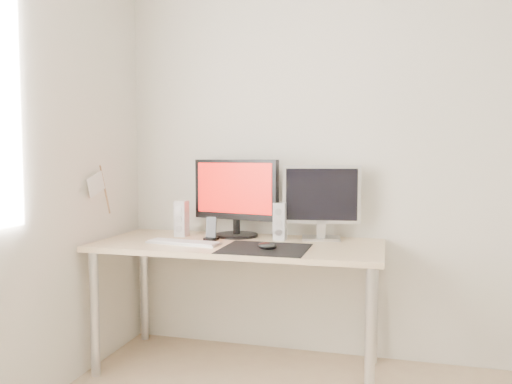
{
  "coord_description": "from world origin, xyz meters",
  "views": [
    {
      "loc": [
        -0.12,
        -1.28,
        1.21
      ],
      "look_at": [
        -0.86,
        1.49,
        1.01
      ],
      "focal_mm": 35.0,
      "sensor_mm": 36.0,
      "label": 1
    }
  ],
  "objects_px": {
    "second_monitor": "(321,198)",
    "mouse": "(267,246)",
    "keyboard": "(184,242)",
    "speaker_right": "(280,221)",
    "phone_dock": "(211,233)",
    "desk": "(238,256)",
    "speaker_left": "(182,218)",
    "main_monitor": "(236,195)"
  },
  "relations": [
    {
      "from": "second_monitor",
      "to": "mouse",
      "type": "bearing_deg",
      "value": -119.14
    },
    {
      "from": "keyboard",
      "to": "speaker_right",
      "type": "bearing_deg",
      "value": 28.89
    },
    {
      "from": "keyboard",
      "to": "phone_dock",
      "type": "distance_m",
      "value": 0.19
    },
    {
      "from": "mouse",
      "to": "keyboard",
      "type": "relative_size",
      "value": 0.24
    },
    {
      "from": "desk",
      "to": "speaker_left",
      "type": "relative_size",
      "value": 7.37
    },
    {
      "from": "mouse",
      "to": "keyboard",
      "type": "bearing_deg",
      "value": 172.55
    },
    {
      "from": "main_monitor",
      "to": "desk",
      "type": "bearing_deg",
      "value": -68.94
    },
    {
      "from": "mouse",
      "to": "speaker_left",
      "type": "relative_size",
      "value": 0.47
    },
    {
      "from": "second_monitor",
      "to": "keyboard",
      "type": "bearing_deg",
      "value": -154.74
    },
    {
      "from": "phone_dock",
      "to": "keyboard",
      "type": "bearing_deg",
      "value": -125.98
    },
    {
      "from": "desk",
      "to": "speaker_right",
      "type": "height_order",
      "value": "speaker_right"
    },
    {
      "from": "main_monitor",
      "to": "second_monitor",
      "type": "relative_size",
      "value": 1.21
    },
    {
      "from": "second_monitor",
      "to": "speaker_left",
      "type": "xyz_separation_m",
      "value": [
        -0.84,
        -0.1,
        -0.13
      ]
    },
    {
      "from": "second_monitor",
      "to": "desk",
      "type": "bearing_deg",
      "value": -152.6
    },
    {
      "from": "mouse",
      "to": "speaker_left",
      "type": "height_order",
      "value": "speaker_left"
    },
    {
      "from": "desk",
      "to": "phone_dock",
      "type": "distance_m",
      "value": 0.22
    },
    {
      "from": "speaker_right",
      "to": "speaker_left",
      "type": "bearing_deg",
      "value": -177.55
    },
    {
      "from": "keyboard",
      "to": "phone_dock",
      "type": "xyz_separation_m",
      "value": [
        0.11,
        0.15,
        0.03
      ]
    },
    {
      "from": "desk",
      "to": "keyboard",
      "type": "height_order",
      "value": "keyboard"
    },
    {
      "from": "main_monitor",
      "to": "keyboard",
      "type": "distance_m",
      "value": 0.45
    },
    {
      "from": "main_monitor",
      "to": "second_monitor",
      "type": "height_order",
      "value": "main_monitor"
    },
    {
      "from": "speaker_right",
      "to": "keyboard",
      "type": "distance_m",
      "value": 0.57
    },
    {
      "from": "speaker_left",
      "to": "keyboard",
      "type": "relative_size",
      "value": 0.5
    },
    {
      "from": "desk",
      "to": "keyboard",
      "type": "xyz_separation_m",
      "value": [
        -0.28,
        -0.11,
        0.09
      ]
    },
    {
      "from": "mouse",
      "to": "speaker_right",
      "type": "xyz_separation_m",
      "value": [
        -0.0,
        0.33,
        0.09
      ]
    },
    {
      "from": "mouse",
      "to": "speaker_right",
      "type": "bearing_deg",
      "value": 90.83
    },
    {
      "from": "mouse",
      "to": "speaker_right",
      "type": "relative_size",
      "value": 0.47
    },
    {
      "from": "main_monitor",
      "to": "speaker_right",
      "type": "relative_size",
      "value": 2.52
    },
    {
      "from": "mouse",
      "to": "keyboard",
      "type": "height_order",
      "value": "mouse"
    },
    {
      "from": "mouse",
      "to": "desk",
      "type": "xyz_separation_m",
      "value": [
        -0.21,
        0.18,
        -0.1
      ]
    },
    {
      "from": "main_monitor",
      "to": "phone_dock",
      "type": "xyz_separation_m",
      "value": [
        -0.1,
        -0.16,
        -0.21
      ]
    },
    {
      "from": "speaker_right",
      "to": "phone_dock",
      "type": "relative_size",
      "value": 1.6
    },
    {
      "from": "keyboard",
      "to": "phone_dock",
      "type": "height_order",
      "value": "phone_dock"
    },
    {
      "from": "main_monitor",
      "to": "second_monitor",
      "type": "distance_m",
      "value": 0.51
    },
    {
      "from": "main_monitor",
      "to": "keyboard",
      "type": "bearing_deg",
      "value": -123.7
    },
    {
      "from": "desk",
      "to": "second_monitor",
      "type": "bearing_deg",
      "value": 27.4
    },
    {
      "from": "main_monitor",
      "to": "speaker_right",
      "type": "bearing_deg",
      "value": -8.4
    },
    {
      "from": "speaker_left",
      "to": "phone_dock",
      "type": "distance_m",
      "value": 0.25
    },
    {
      "from": "second_monitor",
      "to": "speaker_right",
      "type": "xyz_separation_m",
      "value": [
        -0.23,
        -0.07,
        -0.13
      ]
    },
    {
      "from": "speaker_right",
      "to": "phone_dock",
      "type": "distance_m",
      "value": 0.41
    },
    {
      "from": "main_monitor",
      "to": "keyboard",
      "type": "xyz_separation_m",
      "value": [
        -0.21,
        -0.31,
        -0.25
      ]
    },
    {
      "from": "second_monitor",
      "to": "speaker_left",
      "type": "bearing_deg",
      "value": -173.48
    }
  ]
}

